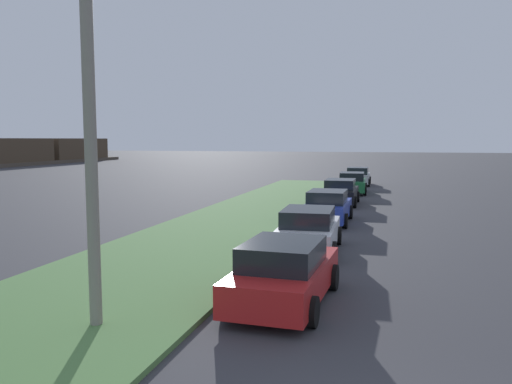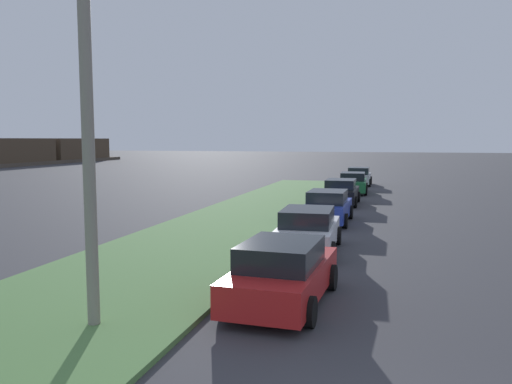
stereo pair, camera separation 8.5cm
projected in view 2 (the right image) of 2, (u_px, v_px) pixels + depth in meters
name	position (u px, v px, depth m)	size (l,w,h in m)	color
grass_median	(174.00, 255.00, 16.47)	(60.00, 6.00, 0.12)	#517F42
parked_car_red	(283.00, 273.00, 11.70)	(4.37, 2.15, 1.47)	red
parked_car_white	(308.00, 230.00, 17.14)	(4.37, 2.15, 1.47)	silver
parked_car_blue	(328.00, 207.00, 23.11)	(4.30, 2.03, 1.47)	#23389E
parked_car_black	(341.00, 192.00, 29.57)	(4.32, 2.05, 1.47)	black
parked_car_green	(353.00, 183.00, 35.71)	(4.38, 2.17, 1.47)	#1E6B38
parked_car_silver	(359.00, 176.00, 42.10)	(4.32, 2.06, 1.47)	#B2B5BA
streetlight	(105.00, 105.00, 9.69)	(0.79, 2.86, 7.50)	gray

